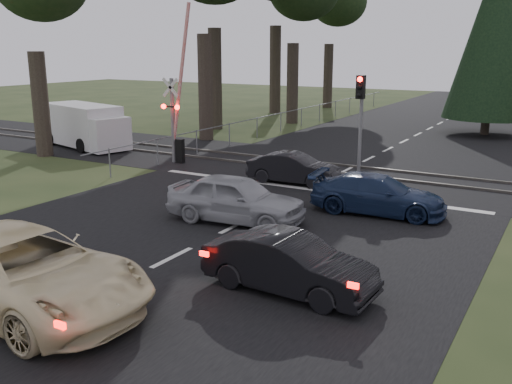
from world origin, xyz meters
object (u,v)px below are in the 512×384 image
Objects in this scene: cream_coupe at (23,271)px; dark_hatchback at (289,264)px; silver_car at (236,199)px; dark_car_far at (294,168)px; traffic_signal_center at (360,109)px; blue_sedan at (378,194)px; crossing_signal at (177,118)px; white_van at (86,126)px.

cream_coupe reaches higher than dark_hatchback.
silver_car is at bearing 46.95° from dark_hatchback.
traffic_signal_center is at bearing -49.06° from dark_car_far.
cream_coupe reaches higher than dark_car_far.
dark_hatchback is at bearing -77.41° from traffic_signal_center.
crossing_signal is at bearing 66.75° from blue_sedan.
dark_hatchback is at bearing -43.36° from crossing_signal.
cream_coupe is at bearing 152.91° from blue_sedan.
cream_coupe is at bearing 177.12° from dark_car_far.
crossing_signal reaches higher than silver_car.
dark_hatchback is 6.78m from blue_sedan.
traffic_signal_center is 7.66m from silver_car.
cream_coupe is 1.61× the size of dark_car_far.
traffic_signal_center is 0.68× the size of white_van.
dark_hatchback reaches higher than blue_sedan.
dark_car_far is (-0.11, 12.52, -0.21)m from cream_coupe.
blue_sedan is 17.66m from white_van.
traffic_signal_center is at bearing 6.15° from crossing_signal.
crossing_signal is at bearing 43.03° from silver_car.
traffic_signal_center is 15.01m from white_van.
silver_car is 0.99× the size of blue_sedan.
cream_coupe is (-1.80, -14.39, -2.01)m from traffic_signal_center.
dark_car_far is (6.36, -0.98, -1.47)m from crossing_signal.
blue_sedan is at bearing -62.49° from traffic_signal_center.
silver_car is at bearing -99.37° from traffic_signal_center.
dark_hatchback is at bearing -157.83° from dark_car_far.
crossing_signal is 6.60m from dark_car_far.
silver_car is at bearing -42.05° from crossing_signal.
dark_car_far is (-0.72, 5.40, -0.13)m from silver_car.
traffic_signal_center is 1.08× the size of dark_hatchback.
dark_hatchback is 1.06× the size of dark_car_far.
traffic_signal_center is 0.71× the size of cream_coupe.
silver_car reaches higher than blue_sedan.
crossing_signal is 15.03m from cream_coupe.
dark_car_far is 13.14m from white_van.
cream_coupe is at bearing -32.58° from white_van.
white_van is (-14.91, 0.02, -1.68)m from traffic_signal_center.
dark_hatchback reaches higher than dark_car_far.
crossing_signal reaches higher than dark_hatchback.
dark_hatchback is (10.74, -10.14, -1.43)m from crossing_signal.
blue_sedan is at bearing -17.76° from crossing_signal.
dark_hatchback is at bearing -140.66° from silver_car.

